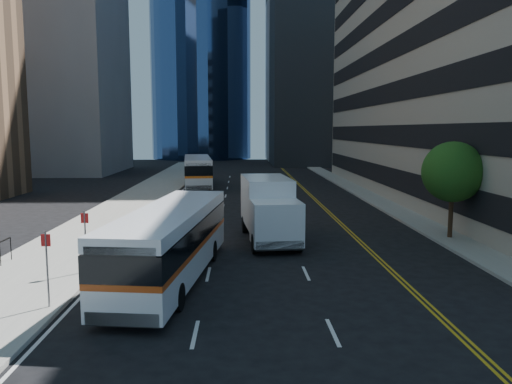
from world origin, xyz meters
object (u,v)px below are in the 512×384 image
(street_tree, at_px, (453,172))
(bus_front, at_px, (171,241))
(bus_rear, at_px, (197,170))
(box_truck, at_px, (269,208))

(street_tree, distance_m, bus_front, 15.54)
(bus_front, bearing_deg, bus_rear, 100.14)
(bus_rear, bearing_deg, box_truck, -82.91)
(street_tree, bearing_deg, bus_rear, 121.42)
(street_tree, bearing_deg, bus_front, -154.29)
(bus_rear, relative_size, box_truck, 1.70)
(bus_rear, bearing_deg, street_tree, -64.59)
(bus_front, xyz_separation_m, bus_rear, (-1.73, 32.21, 0.11))
(bus_rear, height_order, box_truck, box_truck)
(street_tree, height_order, box_truck, street_tree)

